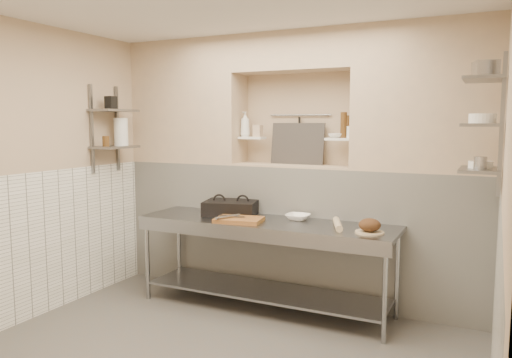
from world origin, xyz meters
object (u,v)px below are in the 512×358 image
Objects in this scene: prep_table at (265,247)px; bread_loaf at (370,225)px; mixing_bowl at (298,217)px; rolling_pin at (338,224)px; cutting_board at (239,220)px; bowl_alcove at (335,136)px; jug_left at (121,132)px; panini_press at (231,208)px; bottle_soap at (245,124)px.

bread_loaf is (1.05, -0.08, 0.33)m from prep_table.
mixing_bowl is 0.83m from bread_loaf.
prep_table is at bearing -178.92° from rolling_pin.
cutting_board is 1.31m from bowl_alcove.
jug_left is (-2.81, 0.05, 0.79)m from bread_loaf.
rolling_pin is at bearing -21.98° from mixing_bowl.
prep_table is at bearing 33.33° from cutting_board.
cutting_board is 1.05× the size of rolling_pin.
prep_table is 0.44m from mixing_bowl.
cutting_board is (0.26, -0.31, -0.05)m from panini_press.
cutting_board is (-0.21, -0.14, 0.28)m from prep_table.
panini_press is at bearing -84.67° from bottle_soap.
bottle_soap reaches higher than panini_press.
panini_press is 0.40m from cutting_board.
rolling_pin is at bearing 0.95° from jug_left.
prep_table is 1.34m from bowl_alcove.
prep_table is 9.38× the size of bottle_soap.
bread_loaf is at bearing -4.41° from prep_table.
bottle_soap is at bearing 154.57° from mixing_bowl.
panini_press is 4.30× the size of bowl_alcove.
rolling_pin is (1.21, -0.15, -0.04)m from panini_press.
mixing_bowl is 0.86× the size of bottle_soap.
bottle_soap reaches higher than prep_table.
jug_left is (-1.29, -0.19, 0.79)m from panini_press.
jug_left is (-1.76, -0.03, 1.12)m from prep_table.
rolling_pin is 1.41× the size of jug_left.
panini_press is 3.21× the size of bread_loaf.
mixing_bowl is 0.92m from bowl_alcove.
bottle_soap is (-0.04, 0.41, 0.88)m from panini_press.
bowl_alcove reaches higher than bread_loaf.
bottle_soap is (-1.56, 0.65, 0.88)m from bread_loaf.
prep_table is 8.50× the size of jug_left.
jug_left is at bearing 175.82° from cutting_board.
bowl_alcove is at bearing -0.90° from bottle_soap.
jug_left reaches higher than panini_press.
mixing_bowl is 2.21m from jug_left.
bread_loaf is at bearing -23.18° from panini_press.
rolling_pin is 0.99m from bowl_alcove.
cutting_board is at bearing -137.08° from bowl_alcove.
bottle_soap is 0.91× the size of jug_left.
mixing_bowl is 1.66× the size of bowl_alcove.
bottle_soap is at bearing 81.32° from panini_press.
bread_loaf reaches higher than rolling_pin.
bottle_soap is at bearing 157.31° from bread_loaf.
bottle_soap reaches higher than jug_left.
bowl_alcove is (0.54, 0.56, 1.09)m from prep_table.
mixing_bowl reaches higher than cutting_board.
bowl_alcove is (0.26, 0.35, 0.81)m from mixing_bowl.
bread_loaf is 1.12m from bowl_alcove.
bottle_soap reaches higher than cutting_board.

